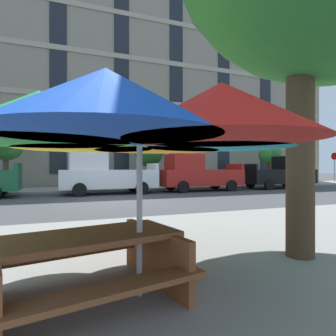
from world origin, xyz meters
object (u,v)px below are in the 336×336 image
at_px(picnic_table, 86,263).
at_px(stop_sign, 334,163).
at_px(street_tree_middle, 151,152).
at_px(pickup_white, 104,175).
at_px(pickup_red, 197,174).
at_px(street_tree_right, 270,153).
at_px(pickup_black, 281,173).
at_px(patio_umbrella, 139,122).
at_px(street_tree_left, 5,142).

bearing_deg(picnic_table, stop_sign, 34.48).
distance_m(street_tree_middle, picnic_table, 16.66).
relative_size(stop_sign, street_tree_middle, 0.83).
distance_m(pickup_white, picnic_table, 12.80).
bearing_deg(pickup_white, picnic_table, -99.29).
height_order(pickup_white, pickup_red, same).
distance_m(street_tree_right, picnic_table, 22.41).
xyz_separation_m(pickup_black, picnic_table, (-14.07, -12.62, -0.54)).
distance_m(pickup_white, pickup_black, 12.00).
distance_m(pickup_white, pickup_red, 5.55).
bearing_deg(pickup_red, stop_sign, 12.90).
relative_size(street_tree_right, patio_umbrella, 1.01).
relative_size(street_tree_middle, street_tree_right, 0.96).
bearing_deg(stop_sign, picnic_table, -145.52).
height_order(street_tree_left, picnic_table, street_tree_left).
height_order(street_tree_left, street_tree_middle, street_tree_left).
xyz_separation_m(street_tree_middle, picnic_table, (-5.59, -15.56, -2.01)).
bearing_deg(picnic_table, pickup_black, 41.89).
bearing_deg(pickup_red, pickup_white, 180.00).
xyz_separation_m(street_tree_right, picnic_table, (-15.80, -15.76, -2.10)).
height_order(pickup_white, pickup_black, same).
height_order(pickup_black, picnic_table, pickup_black).
bearing_deg(pickup_white, street_tree_left, 153.31).
relative_size(stop_sign, patio_umbrella, 0.80).
relative_size(pickup_white, patio_umbrella, 1.44).
xyz_separation_m(pickup_white, picnic_table, (-2.06, -12.62, -0.54)).
height_order(street_tree_middle, picnic_table, street_tree_middle).
distance_m(pickup_red, picnic_table, 14.75).
distance_m(pickup_black, patio_umbrella, 18.59).
relative_size(pickup_red, picnic_table, 2.48).
xyz_separation_m(pickup_white, street_tree_right, (13.73, 3.14, 1.56)).
bearing_deg(pickup_red, street_tree_middle, 124.46).
height_order(street_tree_middle, patio_umbrella, street_tree_middle).
bearing_deg(patio_umbrella, street_tree_middle, 72.04).
xyz_separation_m(pickup_red, picnic_table, (-7.61, -12.62, -0.54)).
height_order(street_tree_right, picnic_table, street_tree_right).
xyz_separation_m(street_tree_left, picnic_table, (3.00, -15.17, -2.35)).
bearing_deg(street_tree_middle, pickup_white, -140.17).
bearing_deg(street_tree_middle, picnic_table, -109.76).
distance_m(street_tree_left, street_tree_middle, 8.61).
height_order(pickup_white, street_tree_right, street_tree_right).
bearing_deg(pickup_red, picnic_table, -121.09).
xyz_separation_m(pickup_white, street_tree_middle, (3.53, 2.94, 1.47)).
distance_m(street_tree_middle, street_tree_right, 10.21).
height_order(stop_sign, street_tree_left, street_tree_left).
distance_m(pickup_black, street_tree_left, 17.35).
xyz_separation_m(pickup_white, pickup_black, (12.00, 0.00, 0.00)).
distance_m(pickup_black, picnic_table, 18.91).
height_order(pickup_red, pickup_black, same).
bearing_deg(pickup_white, stop_sign, 9.67).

